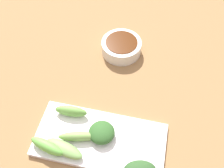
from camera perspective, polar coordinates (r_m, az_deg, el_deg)
tabletop at (r=0.63m, az=-1.13°, el=-4.92°), size 2.10×2.10×0.02m
sauce_bowl at (r=0.71m, az=2.14°, el=8.53°), size 0.11×0.11×0.04m
serving_plate at (r=0.58m, az=-2.69°, el=-12.51°), size 0.14×0.29×0.01m
broccoli_stalk_0 at (r=0.56m, az=-10.77°, el=-14.20°), size 0.05×0.09×0.02m
broccoli_stalk_1 at (r=0.56m, az=-7.50°, el=-11.72°), size 0.04×0.09×0.02m
broccoli_stalk_2 at (r=0.59m, az=-9.26°, el=-6.08°), size 0.03×0.08×0.03m
broccoli_leafy_3 at (r=0.56m, az=-2.35°, el=-10.93°), size 0.07×0.07×0.03m
broccoli_stalk_5 at (r=0.56m, az=-14.53°, el=-13.50°), size 0.04×0.08×0.03m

